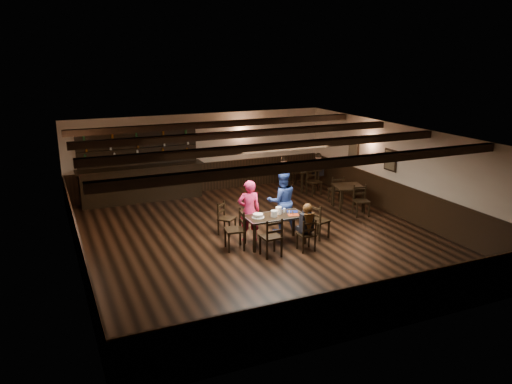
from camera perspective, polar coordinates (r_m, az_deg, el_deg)
name	(u,v)px	position (r m, az deg, el deg)	size (l,w,h in m)	color
ground	(260,238)	(13.10, 0.45, -5.28)	(10.00, 10.00, 0.00)	black
room_shell	(260,173)	(12.62, 0.44, 2.19)	(9.02, 10.02, 2.71)	beige
dining_table	(275,219)	(12.52, 2.17, -3.08)	(1.51, 0.76, 0.75)	black
chair_near_left	(273,235)	(11.76, 1.90, -4.89)	(0.46, 0.44, 0.96)	black
chair_near_right	(308,233)	(12.17, 5.93, -4.66)	(0.39, 0.37, 0.82)	black
chair_end_left	(238,226)	(12.23, -2.09, -3.93)	(0.51, 0.52, 1.00)	black
chair_end_right	(317,218)	(12.99, 6.99, -3.02)	(0.54, 0.55, 0.94)	black
chair_far_pushed	(224,216)	(13.28, -3.65, -2.70)	(0.56, 0.56, 0.87)	black
woman_pink	(249,211)	(12.70, -0.80, -2.16)	(0.58, 0.38, 1.60)	#FF2C4E
man_blue	(282,201)	(13.37, 2.97, -1.05)	(0.82, 0.64, 1.69)	navy
seated_person	(307,219)	(12.10, 5.86, -3.13)	(0.31, 0.47, 0.77)	black
cake	(258,216)	(12.33, 0.23, -2.74)	(0.31, 0.31, 0.10)	white
plate_stack_a	(274,214)	(12.39, 2.09, -2.48)	(0.17, 0.17, 0.16)	white
plate_stack_b	(279,210)	(12.60, 2.60, -2.10)	(0.15, 0.15, 0.18)	white
tea_light	(276,213)	(12.59, 2.28, -2.45)	(0.06, 0.06, 0.06)	#A5A8AD
salt_shaker	(289,213)	(12.59, 3.81, -2.36)	(0.04, 0.04, 0.09)	silver
pepper_shaker	(292,213)	(12.59, 4.18, -2.37)	(0.04, 0.04, 0.09)	#A5A8AD
drink_glass	(284,210)	(12.75, 3.25, -2.10)	(0.06, 0.06, 0.10)	silver
menu_red	(293,215)	(12.57, 4.29, -2.61)	(0.28, 0.20, 0.00)	maroon
menu_blue	(292,211)	(12.83, 4.17, -2.23)	(0.28, 0.19, 0.00)	#0F184E
bar_counter	(141,179)	(16.62, -12.97, 1.50)	(4.05, 0.70, 2.20)	black
back_table_a	(348,189)	(15.52, 10.52, 0.36)	(1.04, 1.04, 0.75)	black
back_table_b	(304,172)	(17.53, 5.54, 2.32)	(0.95, 0.95, 0.75)	black
bg_patron_left	(284,168)	(17.16, 3.17, 2.79)	(0.24, 0.39, 0.79)	black
bg_patron_right	(318,164)	(17.77, 7.12, 3.17)	(0.30, 0.42, 0.80)	black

